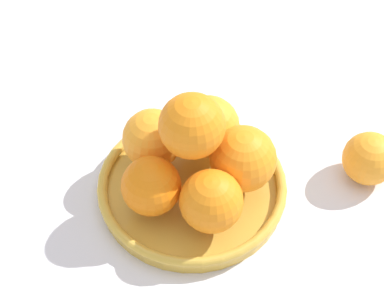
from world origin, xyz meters
name	(u,v)px	position (x,y,z in m)	size (l,w,h in m)	color
ground_plane	(192,193)	(0.00, 0.00, 0.00)	(4.00, 4.00, 0.00)	silver
fruit_bowl	(192,187)	(0.00, 0.00, 0.01)	(0.23, 0.23, 0.02)	gold
orange_pile	(197,154)	(0.00, -0.01, 0.07)	(0.18, 0.18, 0.13)	orange
stray_orange	(369,159)	(0.05, -0.21, 0.03)	(0.07, 0.07, 0.07)	orange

